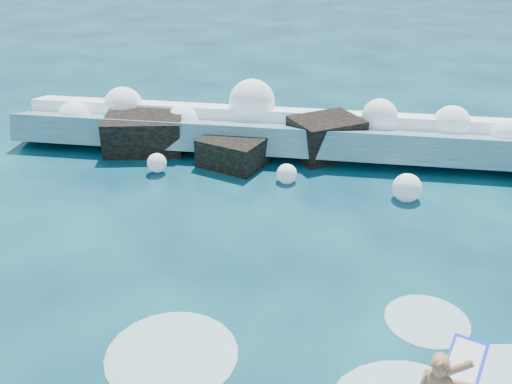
% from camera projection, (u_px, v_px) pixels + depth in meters
% --- Properties ---
extents(ground, '(200.00, 200.00, 0.00)m').
position_uv_depth(ground, '(170.00, 281.00, 11.82)').
color(ground, '#07233E').
rests_on(ground, ground).
extents(breaking_wave, '(16.93, 2.69, 1.46)m').
position_uv_depth(breaking_wave, '(281.00, 133.00, 18.07)').
color(breaking_wave, teal).
rests_on(breaking_wave, ground).
extents(rock_cluster, '(8.32, 3.39, 1.39)m').
position_uv_depth(rock_cluster, '(226.00, 141.00, 17.68)').
color(rock_cluster, black).
rests_on(rock_cluster, ground).
extents(wave_spray, '(14.44, 4.82, 2.08)m').
position_uv_depth(wave_spray, '(267.00, 119.00, 17.97)').
color(wave_spray, white).
rests_on(wave_spray, ground).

